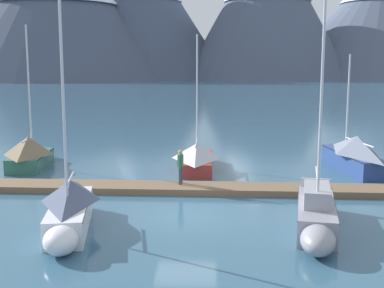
{
  "coord_description": "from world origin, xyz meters",
  "views": [
    {
      "loc": [
        1.05,
        -20.0,
        6.14
      ],
      "look_at": [
        0.0,
        6.0,
        2.0
      ],
      "focal_mm": 47.79,
      "sensor_mm": 36.0,
      "label": 1
    }
  ],
  "objects_px": {
    "sailboat_nearest_berth": "(31,152)",
    "sailboat_mid_dock_port": "(197,156)",
    "person_on_dock": "(180,165)",
    "sailboat_second_berth": "(69,207)",
    "sailboat_mid_dock_starboard": "(317,215)",
    "sailboat_far_berth": "(352,153)"
  },
  "relations": [
    {
      "from": "sailboat_second_berth",
      "to": "sailboat_mid_dock_port",
      "type": "height_order",
      "value": "sailboat_second_berth"
    },
    {
      "from": "sailboat_nearest_berth",
      "to": "sailboat_mid_dock_port",
      "type": "bearing_deg",
      "value": -1.89
    },
    {
      "from": "sailboat_far_berth",
      "to": "sailboat_mid_dock_port",
      "type": "bearing_deg",
      "value": -179.72
    },
    {
      "from": "sailboat_mid_dock_port",
      "to": "person_on_dock",
      "type": "bearing_deg",
      "value": -97.31
    },
    {
      "from": "sailboat_mid_dock_port",
      "to": "sailboat_nearest_berth",
      "type": "bearing_deg",
      "value": 178.11
    },
    {
      "from": "sailboat_nearest_berth",
      "to": "sailboat_mid_dock_port",
      "type": "relative_size",
      "value": 1.07
    },
    {
      "from": "sailboat_mid_dock_starboard",
      "to": "person_on_dock",
      "type": "bearing_deg",
      "value": 131.58
    },
    {
      "from": "sailboat_mid_dock_starboard",
      "to": "person_on_dock",
      "type": "distance_m",
      "value": 8.12
    },
    {
      "from": "sailboat_mid_dock_starboard",
      "to": "person_on_dock",
      "type": "relative_size",
      "value": 5.42
    },
    {
      "from": "sailboat_nearest_berth",
      "to": "sailboat_far_berth",
      "type": "height_order",
      "value": "sailboat_nearest_berth"
    },
    {
      "from": "sailboat_mid_dock_starboard",
      "to": "person_on_dock",
      "type": "height_order",
      "value": "sailboat_mid_dock_starboard"
    },
    {
      "from": "sailboat_mid_dock_port",
      "to": "sailboat_mid_dock_starboard",
      "type": "bearing_deg",
      "value": -66.67
    },
    {
      "from": "sailboat_nearest_berth",
      "to": "person_on_dock",
      "type": "distance_m",
      "value": 10.65
    },
    {
      "from": "sailboat_second_berth",
      "to": "sailboat_mid_dock_port",
      "type": "distance_m",
      "value": 11.93
    },
    {
      "from": "sailboat_mid_dock_starboard",
      "to": "sailboat_far_berth",
      "type": "distance_m",
      "value": 11.82
    },
    {
      "from": "sailboat_far_berth",
      "to": "person_on_dock",
      "type": "distance_m",
      "value": 10.81
    },
    {
      "from": "sailboat_second_berth",
      "to": "sailboat_far_berth",
      "type": "height_order",
      "value": "sailboat_second_berth"
    },
    {
      "from": "sailboat_mid_dock_port",
      "to": "person_on_dock",
      "type": "xyz_separation_m",
      "value": [
        -0.63,
        -4.94,
        0.5
      ]
    },
    {
      "from": "sailboat_second_berth",
      "to": "sailboat_far_berth",
      "type": "distance_m",
      "value": 17.38
    },
    {
      "from": "sailboat_second_berth",
      "to": "sailboat_far_berth",
      "type": "bearing_deg",
      "value": 39.85
    },
    {
      "from": "sailboat_nearest_berth",
      "to": "person_on_dock",
      "type": "bearing_deg",
      "value": -29.64
    },
    {
      "from": "sailboat_second_berth",
      "to": "sailboat_mid_dock_starboard",
      "type": "bearing_deg",
      "value": 0.62
    }
  ]
}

